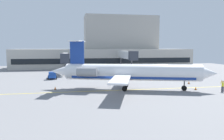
{
  "coord_description": "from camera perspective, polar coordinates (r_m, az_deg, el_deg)",
  "views": [
    {
      "loc": [
        -7.31,
        -38.94,
        7.54
      ],
      "look_at": [
        1.09,
        5.88,
        3.0
      ],
      "focal_mm": 36.19,
      "sensor_mm": 36.0,
      "label": 1
    }
  ],
  "objects": [
    {
      "name": "ground",
      "position": [
        40.34,
        0.02,
        -5.16
      ],
      "size": [
        120.0,
        120.0,
        0.11
      ],
      "color": "slate"
    },
    {
      "name": "terminal_building",
      "position": [
        89.34,
        -0.5,
        5.43
      ],
      "size": [
        66.73,
        16.89,
        20.13
      ],
      "color": "#B7B2A8",
      "rests_on": "ground"
    },
    {
      "name": "jet_bridge_west",
      "position": [
        71.28,
        3.75,
        3.77
      ],
      "size": [
        2.4,
        18.42,
        6.57
      ],
      "color": "silver",
      "rests_on": "ground"
    },
    {
      "name": "jet_bridge_east",
      "position": [
        69.1,
        -11.69,
        3.13
      ],
      "size": [
        2.4,
        18.38,
        5.98
      ],
      "color": "silver",
      "rests_on": "ground"
    },
    {
      "name": "regional_jet",
      "position": [
        40.6,
        4.34,
        -0.61
      ],
      "size": [
        29.21,
        21.81,
        8.82
      ],
      "color": "white",
      "rests_on": "ground"
    },
    {
      "name": "baggage_tug",
      "position": [
        66.45,
        0.85,
        -0.05
      ],
      "size": [
        2.93,
        4.36,
        1.94
      ],
      "color": "#19389E",
      "rests_on": "ground"
    },
    {
      "name": "pushback_tractor",
      "position": [
        56.27,
        -14.87,
        -1.35
      ],
      "size": [
        2.39,
        3.9,
        1.77
      ],
      "color": "#1E4CB2",
      "rests_on": "ground"
    },
    {
      "name": "fuel_tank",
      "position": [
        72.06,
        11.22,
        0.62
      ],
      "size": [
        8.42,
        2.0,
        2.33
      ],
      "color": "white",
      "rests_on": "ground"
    },
    {
      "name": "marshaller",
      "position": [
        43.24,
        26.18,
        -3.6
      ],
      "size": [
        0.74,
        0.53,
        1.97
      ],
      "color": "#191E33",
      "rests_on": "ground"
    },
    {
      "name": "safety_cone_alpha",
      "position": [
        49.81,
        18.85,
        -3.04
      ],
      "size": [
        0.47,
        0.47,
        0.55
      ],
      "color": "orange",
      "rests_on": "ground"
    },
    {
      "name": "safety_cone_bravo",
      "position": [
        46.21,
        -0.47,
        -3.4
      ],
      "size": [
        0.47,
        0.47,
        0.55
      ],
      "color": "orange",
      "rests_on": "ground"
    },
    {
      "name": "safety_cone_charlie",
      "position": [
        43.14,
        20.4,
        -4.41
      ],
      "size": [
        0.47,
        0.47,
        0.55
      ],
      "color": "orange",
      "rests_on": "ground"
    },
    {
      "name": "safety_cone_delta",
      "position": [
        42.06,
        -14.16,
        -4.47
      ],
      "size": [
        0.47,
        0.47,
        0.55
      ],
      "color": "orange",
      "rests_on": "ground"
    }
  ]
}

